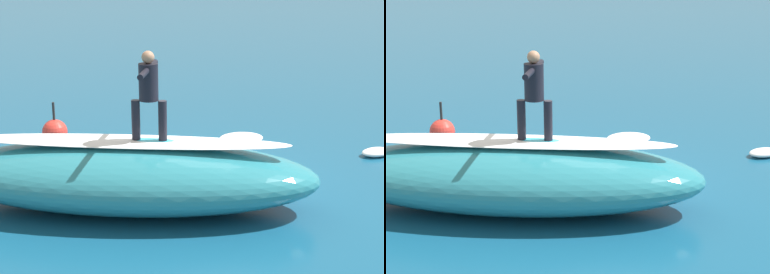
% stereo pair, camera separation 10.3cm
% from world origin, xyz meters
% --- Properties ---
extents(ground_plane, '(120.00, 120.00, 0.00)m').
position_xyz_m(ground_plane, '(0.00, 0.00, 0.00)').
color(ground_plane, '#145175').
extents(wave_crest, '(7.16, 4.40, 1.20)m').
position_xyz_m(wave_crest, '(0.73, 1.83, 0.60)').
color(wave_crest, teal).
rests_on(wave_crest, ground_plane).
extents(wave_foam_lip, '(5.71, 2.62, 0.08)m').
position_xyz_m(wave_foam_lip, '(0.73, 1.83, 1.24)').
color(wave_foam_lip, white).
rests_on(wave_foam_lip, wave_crest).
extents(surfboard_riding, '(2.12, 1.14, 0.08)m').
position_xyz_m(surfboard_riding, '(0.33, 1.70, 1.24)').
color(surfboard_riding, '#33B2D1').
rests_on(surfboard_riding, wave_crest).
extents(surfer_riding, '(0.59, 1.42, 1.54)m').
position_xyz_m(surfer_riding, '(0.33, 1.70, 2.17)').
color(surfer_riding, black).
rests_on(surfer_riding, surfboard_riding).
extents(surfboard_paddling, '(1.03, 2.05, 0.09)m').
position_xyz_m(surfboard_paddling, '(-0.29, -0.55, 0.05)').
color(surfboard_paddling, '#33B2D1').
rests_on(surfboard_paddling, ground_plane).
extents(surfer_paddling, '(0.62, 1.58, 0.29)m').
position_xyz_m(surfer_paddling, '(-0.26, -0.43, 0.21)').
color(surfer_paddling, black).
rests_on(surfer_paddling, surfboard_paddling).
extents(buoy_marker, '(0.60, 0.60, 1.02)m').
position_xyz_m(buoy_marker, '(4.19, -0.85, 0.30)').
color(buoy_marker, red).
rests_on(buoy_marker, ground_plane).
extents(foam_patch_near, '(1.39, 1.38, 0.17)m').
position_xyz_m(foam_patch_near, '(0.20, -2.83, 0.08)').
color(foam_patch_near, white).
rests_on(foam_patch_near, ground_plane).
extents(foam_patch_mid, '(0.85, 0.88, 0.17)m').
position_xyz_m(foam_patch_mid, '(-2.95, -3.00, 0.09)').
color(foam_patch_mid, white).
rests_on(foam_patch_mid, ground_plane).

